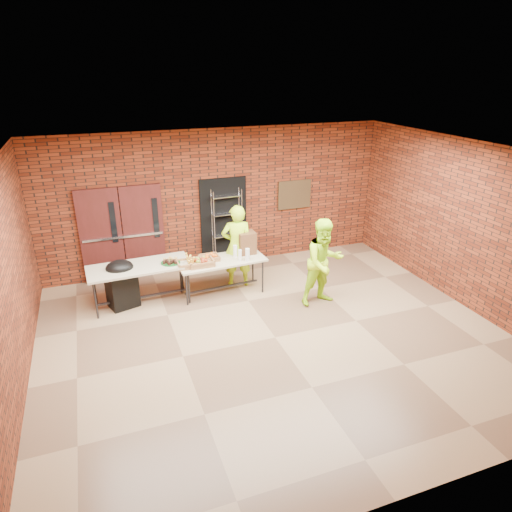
{
  "coord_description": "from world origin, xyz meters",
  "views": [
    {
      "loc": [
        -2.69,
        -6.34,
        4.47
      ],
      "look_at": [
        0.15,
        1.4,
        0.99
      ],
      "focal_mm": 32.0,
      "sensor_mm": 36.0,
      "label": 1
    }
  ],
  "objects": [
    {
      "name": "coffee_dispenser",
      "position": [
        0.22,
        2.18,
        0.98
      ],
      "size": [
        0.36,
        0.32,
        0.47
      ],
      "primitive_type": "cube",
      "color": "brown",
      "rests_on": "table_right"
    },
    {
      "name": "double_doors",
      "position": [
        -2.2,
        3.44,
        1.05
      ],
      "size": [
        1.78,
        0.12,
        2.1
      ],
      "color": "#4A1715",
      "rests_on": "room"
    },
    {
      "name": "table_left",
      "position": [
        -2.03,
        2.11,
        0.75
      ],
      "size": [
        2.03,
        0.92,
        0.82
      ],
      "rotation": [
        0.0,
        0.0,
        0.05
      ],
      "color": "#B6AB8B",
      "rests_on": "room"
    },
    {
      "name": "bronze_plaque",
      "position": [
        1.9,
        3.45,
        1.55
      ],
      "size": [
        0.85,
        0.04,
        0.7
      ],
      "primitive_type": "cube",
      "color": "#3E2E18",
      "rests_on": "room"
    },
    {
      "name": "napkin_box",
      "position": [
        -2.36,
        2.15,
        0.85
      ],
      "size": [
        0.19,
        0.12,
        0.06
      ],
      "primitive_type": "cube",
      "color": "white",
      "rests_on": "table_left"
    },
    {
      "name": "dark_doorway",
      "position": [
        0.1,
        3.46,
        1.05
      ],
      "size": [
        1.1,
        0.06,
        2.1
      ],
      "primitive_type": "cube",
      "color": "black",
      "rests_on": "room"
    },
    {
      "name": "basket_oranges",
      "position": [
        -0.63,
        2.08,
        0.8
      ],
      "size": [
        0.4,
        0.31,
        0.12
      ],
      "color": "#98683D",
      "rests_on": "table_right"
    },
    {
      "name": "cup_stack_front",
      "position": [
        -0.03,
        1.86,
        0.86
      ],
      "size": [
        0.08,
        0.08,
        0.23
      ],
      "primitive_type": "cylinder",
      "color": "white",
      "rests_on": "table_right"
    },
    {
      "name": "basket_apples",
      "position": [
        -0.84,
        1.88,
        0.81
      ],
      "size": [
        0.49,
        0.38,
        0.15
      ],
      "color": "#98683D",
      "rests_on": "table_right"
    },
    {
      "name": "covered_grill",
      "position": [
        -2.4,
        2.12,
        0.49
      ],
      "size": [
        0.65,
        0.59,
        0.98
      ],
      "rotation": [
        0.0,
        0.0,
        0.3
      ],
      "color": "black",
      "rests_on": "room"
    },
    {
      "name": "wire_rack",
      "position": [
        0.14,
        3.32,
        0.93
      ],
      "size": [
        0.7,
        0.26,
        1.87
      ],
      "primitive_type": null,
      "rotation": [
        0.0,
        0.0,
        0.05
      ],
      "color": "#ADAEB4",
      "rests_on": "room"
    },
    {
      "name": "table_right",
      "position": [
        -0.39,
        2.01,
        0.68
      ],
      "size": [
        1.86,
        0.86,
        0.75
      ],
      "rotation": [
        0.0,
        0.0,
        0.06
      ],
      "color": "#B6AB8B",
      "rests_on": "room"
    },
    {
      "name": "cup_stack_back",
      "position": [
        -0.07,
        2.07,
        0.87
      ],
      "size": [
        0.08,
        0.08,
        0.25
      ],
      "primitive_type": "cylinder",
      "color": "white",
      "rests_on": "table_right"
    },
    {
      "name": "basket_bananas",
      "position": [
        -1.09,
        1.91,
        0.81
      ],
      "size": [
        0.46,
        0.36,
        0.14
      ],
      "color": "#98683D",
      "rests_on": "table_right"
    },
    {
      "name": "room",
      "position": [
        0.0,
        0.0,
        1.6
      ],
      "size": [
        8.08,
        7.08,
        3.28
      ],
      "color": "brown",
      "rests_on": "ground"
    },
    {
      "name": "muffin_tray",
      "position": [
        -1.43,
        2.04,
        0.86
      ],
      "size": [
        0.38,
        0.38,
        0.1
      ],
      "color": "#154F1C",
      "rests_on": "table_left"
    },
    {
      "name": "volunteer_man",
      "position": [
        1.38,
        0.89,
        0.88
      ],
      "size": [
        0.92,
        0.75,
        1.77
      ],
      "primitive_type": "imported",
      "rotation": [
        0.0,
        0.0,
        0.1
      ],
      "color": "#BFFF1C",
      "rests_on": "room"
    },
    {
      "name": "volunteer_woman",
      "position": [
        0.04,
        2.25,
        0.9
      ],
      "size": [
        0.74,
        0.56,
        1.81
      ],
      "primitive_type": "imported",
      "rotation": [
        0.0,
        0.0,
        2.92
      ],
      "color": "#BFFF1C",
      "rests_on": "room"
    },
    {
      "name": "cup_stack_mid",
      "position": [
        0.1,
        1.77,
        0.88
      ],
      "size": [
        0.09,
        0.09,
        0.27
      ],
      "primitive_type": "cylinder",
      "color": "white",
      "rests_on": "table_right"
    }
  ]
}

